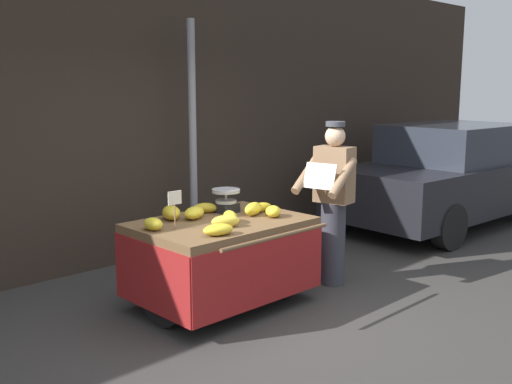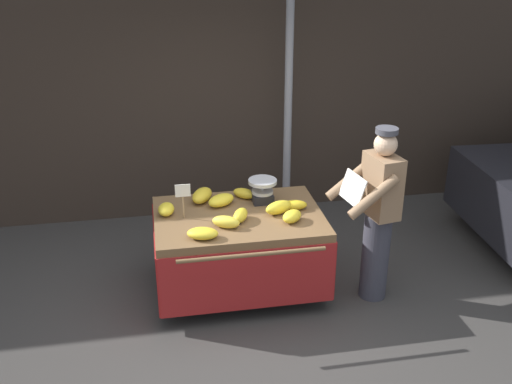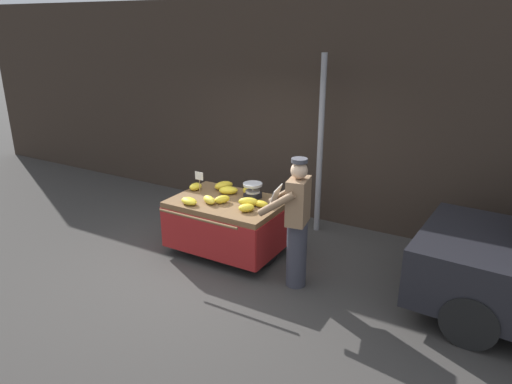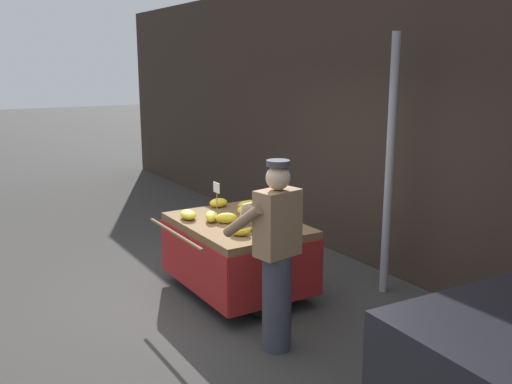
% 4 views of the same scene
% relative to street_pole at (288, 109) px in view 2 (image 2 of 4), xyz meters
% --- Properties ---
extents(ground_plane, '(60.00, 60.00, 0.00)m').
position_rel_street_pole_xyz_m(ground_plane, '(-0.70, -2.12, -1.41)').
color(ground_plane, '#383533').
extents(back_wall, '(16.00, 0.24, 3.64)m').
position_rel_street_pole_xyz_m(back_wall, '(-0.70, 0.54, 0.40)').
color(back_wall, '#332821').
rests_on(back_wall, ground).
extents(street_pole, '(0.09, 0.09, 2.83)m').
position_rel_street_pole_xyz_m(street_pole, '(0.00, 0.00, 0.00)').
color(street_pole, gray).
rests_on(street_pole, ground).
extents(banana_cart, '(1.60, 1.32, 0.83)m').
position_rel_street_pole_xyz_m(banana_cart, '(-0.80, -1.43, -0.80)').
color(banana_cart, brown).
rests_on(banana_cart, ground).
extents(weighing_scale, '(0.28, 0.28, 0.24)m').
position_rel_street_pole_xyz_m(weighing_scale, '(-0.52, -1.19, -0.46)').
color(weighing_scale, black).
rests_on(weighing_scale, banana_cart).
extents(price_sign, '(0.14, 0.01, 0.34)m').
position_rel_street_pole_xyz_m(price_sign, '(-1.31, -1.41, -0.34)').
color(price_sign, '#997A51').
rests_on(price_sign, banana_cart).
extents(banana_bunch_0, '(0.33, 0.29, 0.11)m').
position_rel_street_pole_xyz_m(banana_bunch_0, '(-0.94, -1.21, -0.53)').
color(banana_bunch_0, yellow).
rests_on(banana_bunch_0, banana_cart).
extents(banana_bunch_1, '(0.27, 0.15, 0.09)m').
position_rel_street_pole_xyz_m(banana_bunch_1, '(-0.26, -1.42, -0.54)').
color(banana_bunch_1, gold).
rests_on(banana_bunch_1, banana_cart).
extents(banana_bunch_2, '(0.26, 0.26, 0.11)m').
position_rel_street_pole_xyz_m(banana_bunch_2, '(-0.34, -1.67, -0.53)').
color(banana_bunch_2, yellow).
rests_on(banana_bunch_2, banana_cart).
extents(banana_bunch_3, '(0.30, 0.22, 0.10)m').
position_rel_street_pole_xyz_m(banana_bunch_3, '(-1.18, -1.84, -0.53)').
color(banana_bunch_3, yellow).
rests_on(banana_bunch_3, banana_cart).
extents(banana_bunch_4, '(0.31, 0.23, 0.12)m').
position_rel_street_pole_xyz_m(banana_bunch_4, '(-0.42, -1.48, -0.52)').
color(banana_bunch_4, yellow).
rests_on(banana_bunch_4, banana_cart).
extents(banana_bunch_5, '(0.29, 0.34, 0.13)m').
position_rel_street_pole_xyz_m(banana_bunch_5, '(-1.11, -1.08, -0.52)').
color(banana_bunch_5, gold).
rests_on(banana_bunch_5, banana_cart).
extents(banana_bunch_6, '(0.27, 0.25, 0.10)m').
position_rel_street_pole_xyz_m(banana_bunch_6, '(-0.69, -1.07, -0.53)').
color(banana_bunch_6, gold).
rests_on(banana_bunch_6, banana_cart).
extents(banana_bunch_7, '(0.28, 0.22, 0.11)m').
position_rel_street_pole_xyz_m(banana_bunch_7, '(-0.95, -1.67, -0.53)').
color(banana_bunch_7, yellow).
rests_on(banana_bunch_7, banana_cart).
extents(banana_bunch_8, '(0.21, 0.26, 0.11)m').
position_rel_street_pole_xyz_m(banana_bunch_8, '(-0.80, -1.57, -0.53)').
color(banana_bunch_8, yellow).
rests_on(banana_bunch_8, banana_cart).
extents(banana_bunch_9, '(0.18, 0.24, 0.11)m').
position_rel_street_pole_xyz_m(banana_bunch_9, '(-1.47, -1.31, -0.53)').
color(banana_bunch_9, yellow).
rests_on(banana_bunch_9, banana_cart).
extents(vendor_person, '(0.64, 0.59, 1.71)m').
position_rel_street_pole_xyz_m(vendor_person, '(0.45, -1.76, -0.54)').
color(vendor_person, '#383842').
rests_on(vendor_person, ground).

